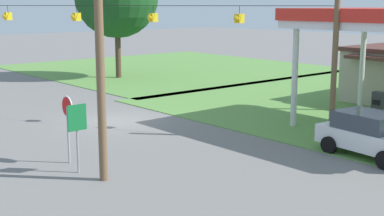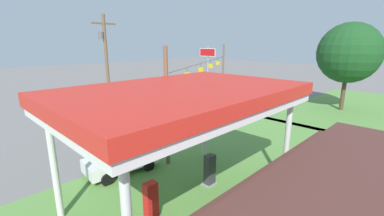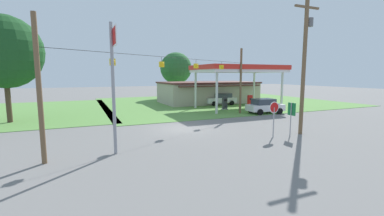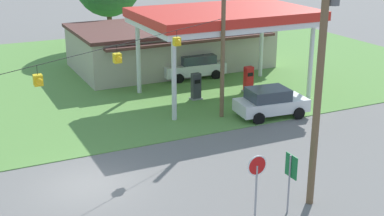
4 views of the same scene
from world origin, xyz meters
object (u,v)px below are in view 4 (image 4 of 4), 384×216
(utility_pole_main, at_px, (321,68))
(car_at_pumps_rear, at_px, (194,66))
(gas_station_canopy, at_px, (224,18))
(gas_station_store, at_px, (170,46))
(fuel_pump_far, at_px, (248,80))
(route_sign, at_px, (291,172))
(fuel_pump_near, at_px, (196,87))
(stop_sign_roadside, at_px, (257,173))
(car_at_pumps_front, at_px, (270,102))

(utility_pole_main, bearing_deg, car_at_pumps_rear, 78.38)
(gas_station_canopy, xyz_separation_m, car_at_pumps_rear, (0.17, 4.65, -4.14))
(gas_station_store, relative_size, fuel_pump_far, 8.54)
(utility_pole_main, bearing_deg, route_sign, -168.47)
(route_sign, bearing_deg, utility_pole_main, 11.53)
(fuel_pump_near, xyz_separation_m, route_sign, (-2.97, -14.07, 0.90))
(route_sign, distance_m, utility_pole_main, 4.00)
(gas_station_store, bearing_deg, car_at_pumps_rear, -87.06)
(gas_station_canopy, distance_m, stop_sign_roadside, 15.42)
(route_sign, xyz_separation_m, utility_pole_main, (1.26, 0.26, 3.79))
(stop_sign_roadside, bearing_deg, car_at_pumps_rear, -109.00)
(gas_station_canopy, bearing_deg, fuel_pump_far, -0.04)
(gas_station_store, xyz_separation_m, route_sign, (-4.86, -22.44, 0.06))
(fuel_pump_near, bearing_deg, stop_sign_roadside, -107.18)
(fuel_pump_far, height_order, car_at_pumps_rear, car_at_pumps_rear)
(gas_station_store, relative_size, car_at_pumps_front, 3.45)
(gas_station_canopy, distance_m, car_at_pumps_rear, 6.23)
(car_at_pumps_rear, distance_m, route_sign, 19.41)
(fuel_pump_far, bearing_deg, route_sign, -115.78)
(car_at_pumps_front, height_order, stop_sign_roadside, stop_sign_roadside)
(stop_sign_roadside, relative_size, route_sign, 1.04)
(fuel_pump_far, height_order, car_at_pumps_front, fuel_pump_far)
(fuel_pump_far, height_order, stop_sign_roadside, stop_sign_roadside)
(gas_station_canopy, distance_m, car_at_pumps_front, 6.26)
(fuel_pump_far, distance_m, car_at_pumps_rear, 4.97)
(stop_sign_roadside, bearing_deg, utility_pole_main, 178.69)
(gas_station_store, distance_m, route_sign, 22.96)
(gas_station_canopy, height_order, utility_pole_main, utility_pole_main)
(stop_sign_roadside, xyz_separation_m, utility_pole_main, (2.54, -0.06, 3.69))
(utility_pole_main, bearing_deg, gas_station_canopy, 75.30)
(gas_station_store, distance_m, fuel_pump_near, 8.62)
(fuel_pump_near, bearing_deg, route_sign, -101.91)
(stop_sign_roadside, distance_m, utility_pole_main, 4.48)
(gas_station_canopy, bearing_deg, route_sign, -109.13)
(car_at_pumps_rear, bearing_deg, utility_pole_main, 81.92)
(gas_station_canopy, height_order, route_sign, gas_station_canopy)
(gas_station_store, relative_size, utility_pole_main, 1.48)
(gas_station_canopy, bearing_deg, utility_pole_main, -104.70)
(fuel_pump_far, relative_size, car_at_pumps_front, 0.40)
(fuel_pump_near, height_order, route_sign, route_sign)
(gas_station_canopy, height_order, fuel_pump_near, gas_station_canopy)
(gas_station_store, bearing_deg, fuel_pump_near, -102.75)
(gas_station_store, height_order, utility_pole_main, utility_pole_main)
(stop_sign_roadside, bearing_deg, fuel_pump_near, -107.18)
(gas_station_store, xyz_separation_m, utility_pole_main, (-3.60, -22.19, 3.85))
(gas_station_canopy, xyz_separation_m, stop_sign_roadside, (-6.17, -13.76, -3.22))
(route_sign, bearing_deg, car_at_pumps_rear, 74.89)
(fuel_pump_near, bearing_deg, car_at_pumps_front, -62.24)
(gas_station_canopy, relative_size, car_at_pumps_front, 2.53)
(fuel_pump_near, height_order, stop_sign_roadside, stop_sign_roadside)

